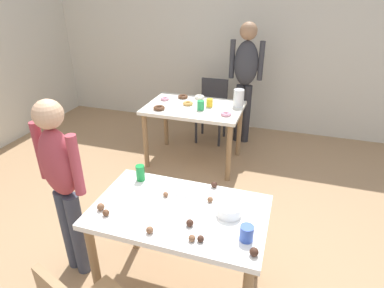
# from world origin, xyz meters

# --- Properties ---
(ground_plane) EXTENTS (6.40, 6.40, 0.00)m
(ground_plane) POSITION_xyz_m (0.00, 0.00, 0.00)
(ground_plane) COLOR #9E7A56
(wall_back) EXTENTS (6.40, 0.10, 2.60)m
(wall_back) POSITION_xyz_m (0.00, 3.20, 1.30)
(wall_back) COLOR beige
(wall_back) RESTS_ON ground_plane
(dining_table_near) EXTENTS (1.15, 0.69, 0.75)m
(dining_table_near) POSITION_xyz_m (0.04, -0.08, 0.64)
(dining_table_near) COLOR white
(dining_table_near) RESTS_ON ground_plane
(dining_table_far) EXTENTS (1.15, 0.78, 0.75)m
(dining_table_far) POSITION_xyz_m (-0.46, 1.83, 0.65)
(dining_table_far) COLOR silver
(dining_table_far) RESTS_ON ground_plane
(chair_far_table) EXTENTS (0.40, 0.40, 0.87)m
(chair_far_table) POSITION_xyz_m (-0.41, 2.58, 0.50)
(chair_far_table) COLOR #2D2D33
(chair_far_table) RESTS_ON ground_plane
(person_girl_near) EXTENTS (0.45, 0.28, 1.44)m
(person_girl_near) POSITION_xyz_m (-0.81, -0.13, 0.86)
(person_girl_near) COLOR #383D4C
(person_girl_near) RESTS_ON ground_plane
(person_adult_far) EXTENTS (0.45, 0.23, 1.65)m
(person_adult_far) POSITION_xyz_m (0.02, 2.61, 1.00)
(person_adult_far) COLOR #28282D
(person_adult_far) RESTS_ON ground_plane
(mixing_bowl) EXTENTS (0.16, 0.16, 0.07)m
(mixing_bowl) POSITION_xyz_m (0.37, -0.02, 0.79)
(mixing_bowl) COLOR white
(mixing_bowl) RESTS_ON dining_table_near
(soda_can) EXTENTS (0.07, 0.07, 0.12)m
(soda_can) POSITION_xyz_m (-0.35, 0.17, 0.81)
(soda_can) COLOR #198438
(soda_can) RESTS_ON dining_table_near
(fork_near) EXTENTS (0.17, 0.02, 0.01)m
(fork_near) POSITION_xyz_m (0.05, 0.07, 0.75)
(fork_near) COLOR silver
(fork_near) RESTS_ON dining_table_near
(cup_near_0) EXTENTS (0.08, 0.08, 0.10)m
(cup_near_0) POSITION_xyz_m (0.51, -0.22, 0.80)
(cup_near_0) COLOR #3351B2
(cup_near_0) RESTS_ON dining_table_near
(cake_ball_0) EXTENTS (0.04, 0.04, 0.04)m
(cake_ball_0) POSITION_xyz_m (0.22, 0.06, 0.77)
(cake_ball_0) COLOR brown
(cake_ball_0) RESTS_ON dining_table_near
(cake_ball_1) EXTENTS (0.04, 0.04, 0.04)m
(cake_ball_1) POSITION_xyz_m (-0.05, -0.34, 0.77)
(cake_ball_1) COLOR brown
(cake_ball_1) RESTS_ON dining_table_near
(cake_ball_2) EXTENTS (0.05, 0.05, 0.05)m
(cake_ball_2) POSITION_xyz_m (0.20, 0.24, 0.77)
(cake_ball_2) COLOR #3D2319
(cake_ball_2) RESTS_ON dining_table_near
(cake_ball_3) EXTENTS (0.04, 0.04, 0.04)m
(cake_ball_3) POSITION_xyz_m (-0.38, -0.28, 0.77)
(cake_ball_3) COLOR brown
(cake_ball_3) RESTS_ON dining_table_near
(cake_ball_4) EXTENTS (0.05, 0.05, 0.05)m
(cake_ball_4) POSITION_xyz_m (0.57, -0.33, 0.78)
(cake_ball_4) COLOR #3D2319
(cake_ball_4) RESTS_ON dining_table_near
(cake_ball_5) EXTENTS (0.04, 0.04, 0.04)m
(cake_ball_5) POSITION_xyz_m (0.26, -0.31, 0.77)
(cake_ball_5) COLOR #3D2319
(cake_ball_5) RESTS_ON dining_table_near
(cake_ball_6) EXTENTS (0.05, 0.05, 0.05)m
(cake_ball_6) POSITION_xyz_m (-0.44, -0.24, 0.78)
(cake_ball_6) COLOR brown
(cake_ball_6) RESTS_ON dining_table_near
(cake_ball_7) EXTENTS (0.04, 0.04, 0.04)m
(cake_ball_7) POSITION_xyz_m (-0.09, 0.03, 0.77)
(cake_ball_7) COLOR brown
(cake_ball_7) RESTS_ON dining_table_near
(cake_ball_8) EXTENTS (0.05, 0.05, 0.05)m
(cake_ball_8) POSITION_xyz_m (0.16, -0.21, 0.77)
(cake_ball_8) COLOR #3D2319
(cake_ball_8) RESTS_ON dining_table_near
(cake_ball_9) EXTENTS (0.04, 0.04, 0.04)m
(cake_ball_9) POSITION_xyz_m (0.21, -0.33, 0.77)
(cake_ball_9) COLOR brown
(cake_ball_9) RESTS_ON dining_table_near
(pitcher_far) EXTENTS (0.13, 0.13, 0.21)m
(pitcher_far) POSITION_xyz_m (0.05, 2.00, 0.85)
(pitcher_far) COLOR white
(pitcher_far) RESTS_ON dining_table_far
(cup_far_0) EXTENTS (0.08, 0.08, 0.10)m
(cup_far_0) POSITION_xyz_m (-0.28, 1.88, 0.80)
(cup_far_0) COLOR yellow
(cup_far_0) RESTS_ON dining_table_far
(cup_far_1) EXTENTS (0.08, 0.08, 0.11)m
(cup_far_1) POSITION_xyz_m (-0.35, 1.75, 0.80)
(cup_far_1) COLOR green
(cup_far_1) RESTS_ON dining_table_far
(donut_far_0) EXTENTS (0.13, 0.13, 0.04)m
(donut_far_0) POSITION_xyz_m (-0.69, 2.08, 0.77)
(donut_far_0) COLOR brown
(donut_far_0) RESTS_ON dining_table_far
(donut_far_1) EXTENTS (0.12, 0.12, 0.04)m
(donut_far_1) POSITION_xyz_m (-0.54, 1.86, 0.77)
(donut_far_1) COLOR gold
(donut_far_1) RESTS_ON dining_table_far
(donut_far_2) EXTENTS (0.14, 0.14, 0.04)m
(donut_far_2) POSITION_xyz_m (-0.81, 1.60, 0.77)
(donut_far_2) COLOR brown
(donut_far_2) RESTS_ON dining_table_far
(donut_far_3) EXTENTS (0.12, 0.12, 0.04)m
(donut_far_3) POSITION_xyz_m (-0.03, 1.66, 0.77)
(donut_far_3) COLOR pink
(donut_far_3) RESTS_ON dining_table_far
(donut_far_4) EXTENTS (0.13, 0.13, 0.04)m
(donut_far_4) POSITION_xyz_m (-0.48, 2.13, 0.77)
(donut_far_4) COLOR white
(donut_far_4) RESTS_ON dining_table_far
(donut_far_5) EXTENTS (0.11, 0.11, 0.03)m
(donut_far_5) POSITION_xyz_m (-0.88, 1.94, 0.77)
(donut_far_5) COLOR pink
(donut_far_5) RESTS_ON dining_table_far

